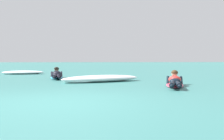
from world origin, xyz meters
name	(u,v)px	position (x,y,z in m)	size (l,w,h in m)	color
ground_plane	(74,74)	(0.00, 10.00, 0.00)	(120.00, 120.00, 0.00)	#387A75
surfer_near	(175,82)	(3.43, 2.92, 0.14)	(1.16, 2.53, 0.53)	#E54C66
surfer_far	(57,75)	(-0.65, 6.93, 0.14)	(0.77, 2.68, 0.53)	#2DB2D1
whitewater_mid_left	(101,79)	(1.22, 4.86, 0.12)	(3.24, 1.94, 0.25)	white
whitewater_back	(23,72)	(-2.91, 10.68, 0.09)	(2.39, 1.23, 0.20)	white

